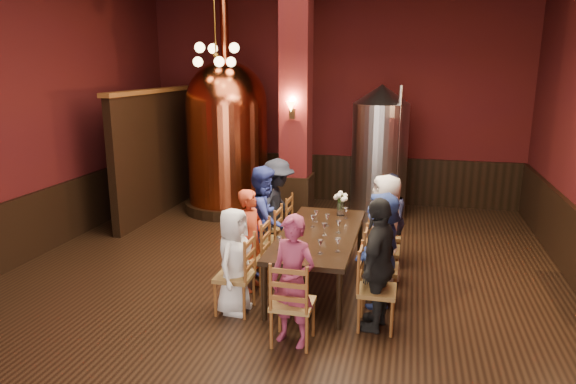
% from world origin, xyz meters
% --- Properties ---
extents(room, '(10.00, 10.02, 4.50)m').
position_xyz_m(room, '(0.00, 0.00, 2.25)').
color(room, black).
rests_on(room, ground).
extents(wainscot_back, '(7.90, 0.08, 1.00)m').
position_xyz_m(wainscot_back, '(0.00, 4.96, 0.50)').
color(wainscot_back, black).
rests_on(wainscot_back, ground).
extents(wainscot_left, '(0.08, 9.90, 1.00)m').
position_xyz_m(wainscot_left, '(-3.96, 0.00, 0.50)').
color(wainscot_left, black).
rests_on(wainscot_left, ground).
extents(column, '(0.58, 0.58, 4.50)m').
position_xyz_m(column, '(-0.30, 2.80, 2.25)').
color(column, '#44100E').
rests_on(column, ground).
extents(partition, '(0.22, 3.50, 2.40)m').
position_xyz_m(partition, '(-3.20, 3.20, 1.20)').
color(partition, black).
rests_on(partition, ground).
extents(pendant_cluster, '(0.90, 0.90, 1.70)m').
position_xyz_m(pendant_cluster, '(-1.80, 2.90, 3.10)').
color(pendant_cluster, '#A57226').
rests_on(pendant_cluster, room).
extents(sconce_column, '(0.20, 0.20, 0.36)m').
position_xyz_m(sconce_column, '(-0.30, 2.50, 2.20)').
color(sconce_column, black).
rests_on(sconce_column, column).
extents(dining_table, '(1.00, 2.40, 0.75)m').
position_xyz_m(dining_table, '(0.56, 0.40, 0.69)').
color(dining_table, black).
rests_on(dining_table, ground).
extents(chair_0, '(0.46, 0.46, 0.92)m').
position_xyz_m(chair_0, '(-0.29, -0.60, 0.46)').
color(chair_0, brown).
rests_on(chair_0, ground).
extents(person_0, '(0.48, 0.68, 1.30)m').
position_xyz_m(person_0, '(-0.29, -0.60, 0.65)').
color(person_0, white).
rests_on(person_0, ground).
extents(chair_1, '(0.46, 0.46, 0.92)m').
position_xyz_m(chair_1, '(-0.29, 0.07, 0.46)').
color(chair_1, brown).
rests_on(chair_1, ground).
extents(person_1, '(0.42, 0.55, 1.37)m').
position_xyz_m(person_1, '(-0.29, 0.07, 0.68)').
color(person_1, '#B1391E').
rests_on(person_1, ground).
extents(chair_2, '(0.46, 0.46, 0.92)m').
position_xyz_m(chair_2, '(-0.29, 0.73, 0.46)').
color(chair_2, brown).
rests_on(chair_2, ground).
extents(person_2, '(0.40, 0.77, 1.55)m').
position_xyz_m(person_2, '(-0.29, 0.73, 0.78)').
color(person_2, navy).
rests_on(person_2, ground).
extents(chair_3, '(0.46, 0.46, 0.92)m').
position_xyz_m(chair_3, '(-0.29, 1.40, 0.46)').
color(chair_3, brown).
rests_on(chair_3, ground).
extents(person_3, '(0.64, 1.03, 1.53)m').
position_xyz_m(person_3, '(-0.29, 1.40, 0.77)').
color(person_3, black).
rests_on(person_3, ground).
extents(chair_4, '(0.46, 0.46, 0.92)m').
position_xyz_m(chair_4, '(1.41, -0.60, 0.46)').
color(chair_4, brown).
rests_on(chair_4, ground).
extents(person_4, '(0.58, 0.96, 1.54)m').
position_xyz_m(person_4, '(1.41, -0.60, 0.77)').
color(person_4, black).
rests_on(person_4, ground).
extents(chair_5, '(0.46, 0.46, 0.92)m').
position_xyz_m(chair_5, '(1.41, 0.07, 0.46)').
color(chair_5, brown).
rests_on(chair_5, ground).
extents(person_5, '(0.56, 1.37, 1.44)m').
position_xyz_m(person_5, '(1.41, 0.07, 0.72)').
color(person_5, '#364EA2').
rests_on(person_5, ground).
extents(chair_6, '(0.46, 0.46, 0.92)m').
position_xyz_m(chair_6, '(1.41, 0.73, 0.46)').
color(chair_6, brown).
rests_on(chair_6, ground).
extents(person_6, '(0.67, 0.84, 1.51)m').
position_xyz_m(person_6, '(1.41, 0.73, 0.76)').
color(person_6, silver).
rests_on(person_6, ground).
extents(chair_7, '(0.46, 0.46, 0.92)m').
position_xyz_m(chair_7, '(1.41, 1.40, 0.46)').
color(chair_7, brown).
rests_on(chair_7, ground).
extents(person_7, '(0.45, 0.72, 1.38)m').
position_xyz_m(person_7, '(1.41, 1.40, 0.69)').
color(person_7, black).
rests_on(person_7, ground).
extents(chair_8, '(0.46, 0.46, 0.92)m').
position_xyz_m(chair_8, '(0.56, -1.15, 0.46)').
color(chair_8, brown).
rests_on(chair_8, ground).
extents(person_8, '(0.60, 0.49, 1.43)m').
position_xyz_m(person_8, '(0.56, -1.15, 0.71)').
color(person_8, '#8B2E4E').
rests_on(person_8, ground).
extents(copper_kettle, '(1.81, 1.81, 4.27)m').
position_xyz_m(copper_kettle, '(-1.90, 3.66, 1.56)').
color(copper_kettle, black).
rests_on(copper_kettle, ground).
extents(steel_vessel, '(1.13, 1.13, 2.57)m').
position_xyz_m(steel_vessel, '(1.11, 3.89, 1.29)').
color(steel_vessel, '#B2B2B7').
rests_on(steel_vessel, ground).
extents(rose_vase, '(0.22, 0.22, 0.37)m').
position_xyz_m(rose_vase, '(0.73, 1.26, 0.99)').
color(rose_vase, white).
rests_on(rose_vase, dining_table).
extents(wine_glass_0, '(0.07, 0.07, 0.17)m').
position_xyz_m(wine_glass_0, '(0.44, 0.61, 0.83)').
color(wine_glass_0, white).
rests_on(wine_glass_0, dining_table).
extents(wine_glass_1, '(0.07, 0.07, 0.17)m').
position_xyz_m(wine_glass_1, '(0.83, 1.12, 0.83)').
color(wine_glass_1, white).
rests_on(wine_glass_1, dining_table).
extents(wine_glass_2, '(0.07, 0.07, 0.17)m').
position_xyz_m(wine_glass_2, '(0.82, 0.45, 0.83)').
color(wine_glass_2, white).
rests_on(wine_glass_2, dining_table).
extents(wine_glass_3, '(0.07, 0.07, 0.17)m').
position_xyz_m(wine_glass_3, '(0.62, 0.70, 0.83)').
color(wine_glass_3, white).
rests_on(wine_glass_3, dining_table).
extents(wine_glass_4, '(0.07, 0.07, 0.17)m').
position_xyz_m(wine_glass_4, '(0.91, -0.27, 0.83)').
color(wine_glass_4, white).
rests_on(wine_glass_4, dining_table).
extents(wine_glass_5, '(0.07, 0.07, 0.17)m').
position_xyz_m(wine_glass_5, '(0.44, 0.84, 0.83)').
color(wine_glass_5, white).
rests_on(wine_glass_5, dining_table).
extents(wine_glass_6, '(0.07, 0.07, 0.17)m').
position_xyz_m(wine_glass_6, '(0.72, -0.38, 0.83)').
color(wine_glass_6, white).
rests_on(wine_glass_6, dining_table).
extents(wine_glass_7, '(0.07, 0.07, 0.17)m').
position_xyz_m(wine_glass_7, '(0.22, -0.39, 0.83)').
color(wine_glass_7, white).
rests_on(wine_glass_7, dining_table).
extents(wine_glass_8, '(0.07, 0.07, 0.17)m').
position_xyz_m(wine_glass_8, '(0.65, 0.28, 0.83)').
color(wine_glass_8, white).
rests_on(wine_glass_8, dining_table).
extents(wine_glass_9, '(0.07, 0.07, 0.17)m').
position_xyz_m(wine_glass_9, '(0.31, 0.01, 0.83)').
color(wine_glass_9, white).
rests_on(wine_glass_9, dining_table).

